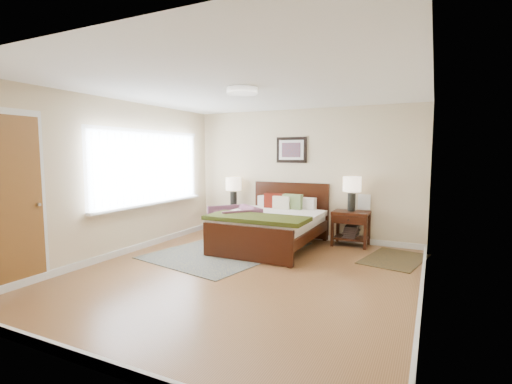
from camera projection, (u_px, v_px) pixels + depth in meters
floor at (243, 274)px, 5.07m from camera, size 5.00×5.00×0.00m
back_wall at (303, 174)px, 7.19m from camera, size 4.50×0.04×2.50m
front_wall at (83, 207)px, 2.71m from camera, size 4.50×0.04×2.50m
left_wall at (118, 178)px, 5.92m from camera, size 0.04×5.00×2.50m
right_wall at (428, 190)px, 3.97m from camera, size 0.04×5.00×2.50m
ceiling at (242, 88)px, 4.82m from camera, size 4.50×5.00×0.02m
window at (151, 169)px, 6.51m from camera, size 0.11×2.72×1.32m
door at (6, 202)px, 4.36m from camera, size 0.06×1.00×2.18m
ceil_fixture at (242, 90)px, 4.82m from camera, size 0.44×0.44×0.08m
bed at (272, 220)px, 6.49m from camera, size 1.64×1.98×1.07m
wall_art at (291, 150)px, 7.21m from camera, size 0.62×0.05×0.50m
nightstand_left at (233, 213)px, 7.65m from camera, size 0.46×0.41×0.55m
nightstand_right at (351, 225)px, 6.63m from camera, size 0.63×0.47×0.62m
lamp_left at (234, 187)px, 7.62m from camera, size 0.31×0.31×0.61m
lamp_right at (352, 188)px, 6.57m from camera, size 0.31×0.31×0.61m
armchair at (234, 226)px, 6.66m from camera, size 1.08×1.08×0.71m
rug_persian at (229, 250)px, 6.32m from camera, size 2.29×2.87×0.01m
rug_navy at (394, 259)px, 5.79m from camera, size 1.03×1.34×0.01m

